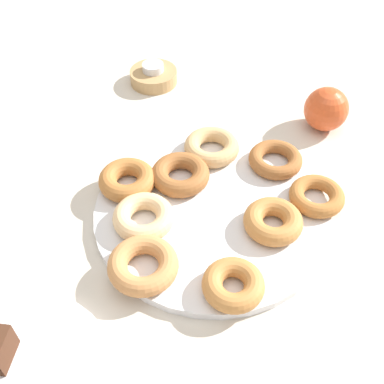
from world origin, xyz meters
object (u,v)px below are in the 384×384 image
object	(u,v)px
donut_2	(127,180)
donut_8	(144,217)
donut_5	(275,159)
candle_holder	(154,77)
tealight	(153,67)
donut_0	(233,285)
donut_6	(212,147)
donut_7	(317,196)
donut_1	(273,221)
apple	(326,109)
donut_plate	(212,211)
donut_3	(180,174)
donut_4	(143,265)

from	to	relation	value
donut_2	donut_8	distance (m)	0.08
donut_5	candle_holder	distance (m)	0.33
donut_8	tealight	world-z (taller)	tealight
donut_0	candle_holder	xyz separation A→B (m)	(0.47, 0.20, -0.01)
donut_6	donut_7	xyz separation A→B (m)	(-0.08, -0.17, -0.00)
donut_1	donut_2	bearing A→B (deg)	77.42
apple	donut_plate	bearing A→B (deg)	143.87
donut_7	candle_holder	distance (m)	0.43
donut_5	donut_8	distance (m)	0.24
donut_1	donut_6	distance (m)	0.18
donut_7	candle_holder	xyz separation A→B (m)	(0.29, 0.31, -0.01)
donut_7	apple	distance (m)	0.20
donut_8	apple	size ratio (longest dim) A/B	1.14
donut_0	donut_3	distance (m)	0.21
donut_1	apple	world-z (taller)	apple
donut_plate	donut_8	world-z (taller)	donut_8
donut_1	donut_6	bearing A→B (deg)	35.56
donut_5	donut_0	bearing A→B (deg)	169.15
donut_plate	donut_3	size ratio (longest dim) A/B	3.85
donut_3	apple	xyz separation A→B (m)	(0.19, -0.23, 0.01)
donut_0	donut_3	bearing A→B (deg)	27.96
candle_holder	apple	world-z (taller)	apple
donut_1	donut_2	distance (m)	0.23
donut_3	apple	world-z (taller)	apple
donut_0	donut_1	size ratio (longest dim) A/B	0.95
donut_6	candle_holder	size ratio (longest dim) A/B	0.97
donut_2	apple	world-z (taller)	apple
donut_1	donut_7	size ratio (longest dim) A/B	1.02
donut_6	candle_holder	distance (m)	0.25
candle_holder	donut_3	bearing A→B (deg)	-160.20
donut_1	donut_4	size ratio (longest dim) A/B	0.90
tealight	apple	bearing A→B (deg)	-106.03
donut_4	donut_8	bearing A→B (deg)	12.16
donut_6	apple	world-z (taller)	apple
donut_0	donut_3	size ratio (longest dim) A/B	0.88
donut_6	donut_7	world-z (taller)	donut_6
candle_holder	donut_8	bearing A→B (deg)	-170.35
donut_0	donut_8	world-z (taller)	same
donut_plate	donut_8	size ratio (longest dim) A/B	3.97
tealight	donut_0	bearing A→B (deg)	-156.84
donut_1	donut_8	world-z (taller)	donut_1
candle_holder	tealight	world-z (taller)	tealight
donut_8	donut_1	bearing A→B (deg)	-84.18
donut_0	donut_5	xyz separation A→B (m)	(0.24, -0.05, -0.00)
donut_0	tealight	size ratio (longest dim) A/B	1.90
donut_3	donut_4	bearing A→B (deg)	173.25
donut_7	candle_holder	size ratio (longest dim) A/B	0.88
donut_4	apple	size ratio (longest dim) A/B	1.21
donut_2	donut_8	xyz separation A→B (m)	(-0.07, -0.04, -0.00)
donut_0	donut_7	xyz separation A→B (m)	(0.17, -0.11, -0.00)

